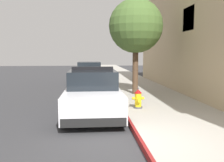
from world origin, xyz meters
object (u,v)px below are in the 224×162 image
(street_tree, at_px, (136,26))
(police_cruiser, at_px, (93,93))
(parked_car_silver_ahead, at_px, (89,73))
(fire_hydrant, at_px, (138,99))

(street_tree, bearing_deg, police_cruiser, -123.67)
(parked_car_silver_ahead, bearing_deg, street_tree, -69.89)
(police_cruiser, xyz_separation_m, fire_hydrant, (1.66, -0.06, -0.24))
(police_cruiser, bearing_deg, parked_car_silver_ahead, 91.01)
(fire_hydrant, xyz_separation_m, street_tree, (0.49, 3.28, 2.97))
(police_cruiser, height_order, parked_car_silver_ahead, police_cruiser)
(fire_hydrant, bearing_deg, police_cruiser, 177.90)
(parked_car_silver_ahead, bearing_deg, police_cruiser, -88.99)
(fire_hydrant, relative_size, street_tree, 0.16)
(parked_car_silver_ahead, xyz_separation_m, street_tree, (2.31, -6.32, 2.74))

